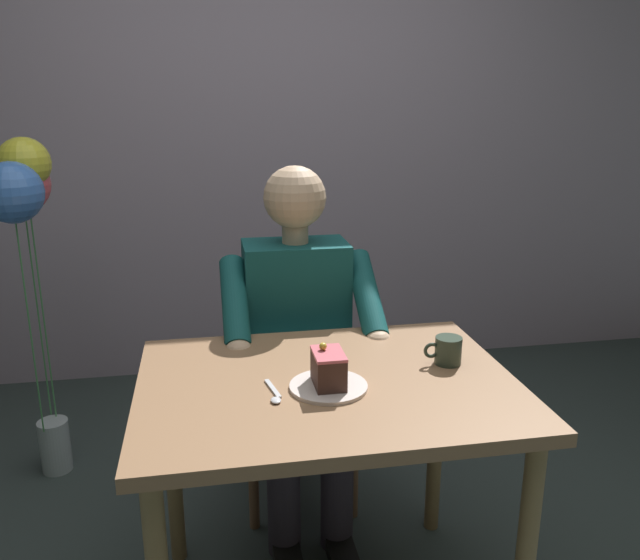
% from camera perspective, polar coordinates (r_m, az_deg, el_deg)
% --- Properties ---
extents(cafe_rear_panel, '(6.40, 0.12, 3.00)m').
position_cam_1_polar(cafe_rear_panel, '(3.45, -5.56, 16.32)').
color(cafe_rear_panel, '#AC9BB0').
rests_on(cafe_rear_panel, ground).
extents(dining_table, '(1.00, 0.75, 0.75)m').
position_cam_1_polar(dining_table, '(1.77, 0.66, -11.76)').
color(dining_table, '#906948').
rests_on(dining_table, ground).
extents(chair, '(0.42, 0.42, 0.89)m').
position_cam_1_polar(chair, '(2.45, -2.42, -7.98)').
color(chair, '#986849').
rests_on(chair, ground).
extents(seated_person, '(0.53, 0.58, 1.26)m').
position_cam_1_polar(seated_person, '(2.23, -1.86, -5.69)').
color(seated_person, '#134F51').
rests_on(seated_person, ground).
extents(dessert_plate, '(0.20, 0.20, 0.01)m').
position_cam_1_polar(dessert_plate, '(1.68, 0.76, -9.49)').
color(dessert_plate, silver).
rests_on(dessert_plate, dining_table).
extents(cake_slice, '(0.08, 0.12, 0.11)m').
position_cam_1_polar(cake_slice, '(1.66, 0.76, -7.89)').
color(cake_slice, '#3F2720').
rests_on(cake_slice, dessert_plate).
extents(coffee_cup, '(0.11, 0.08, 0.08)m').
position_cam_1_polar(coffee_cup, '(1.84, 11.33, -6.14)').
color(coffee_cup, '#2F3E30').
rests_on(coffee_cup, dining_table).
extents(dessert_spoon, '(0.03, 0.14, 0.01)m').
position_cam_1_polar(dessert_spoon, '(1.64, -4.10, -10.20)').
color(dessert_spoon, silver).
rests_on(dessert_spoon, dining_table).
extents(balloon_display, '(0.23, 0.36, 1.34)m').
position_cam_1_polar(balloon_display, '(2.59, -25.03, 5.41)').
color(balloon_display, '#B2C1C6').
rests_on(balloon_display, ground).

